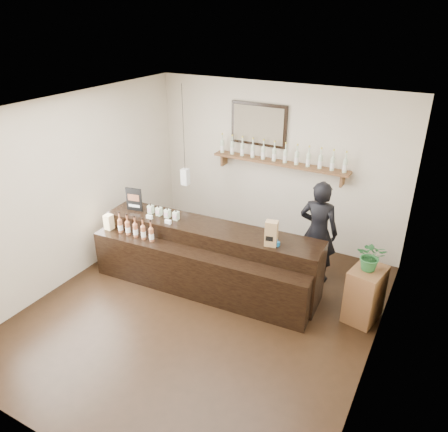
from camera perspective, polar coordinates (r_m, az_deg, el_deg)
ground at (r=6.33m, az=-2.72°, el=-12.13°), size 5.00×5.00×0.00m
room_shell at (r=5.46m, az=-3.09°, el=2.15°), size 5.00×5.00×5.00m
back_wall_decor at (r=7.49m, az=5.57°, el=9.08°), size 2.66×0.96×1.69m
counter at (r=6.61m, az=-2.38°, el=-5.65°), size 3.42×1.10×1.11m
promo_sign at (r=7.03m, az=-11.67°, el=2.14°), size 0.27×0.07×0.38m
paper_bag at (r=5.90m, az=6.21°, el=-2.29°), size 0.19×0.15×0.36m
tape_dispenser at (r=5.97m, az=6.62°, el=-3.41°), size 0.15×0.08×0.12m
side_cabinet at (r=6.25m, az=17.92°, el=-9.68°), size 0.48×0.60×0.78m
potted_plant at (r=5.94m, az=18.69°, el=-4.98°), size 0.41×0.37×0.41m
shopkeeper at (r=6.69m, az=12.27°, el=-1.23°), size 0.68×0.45×1.84m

